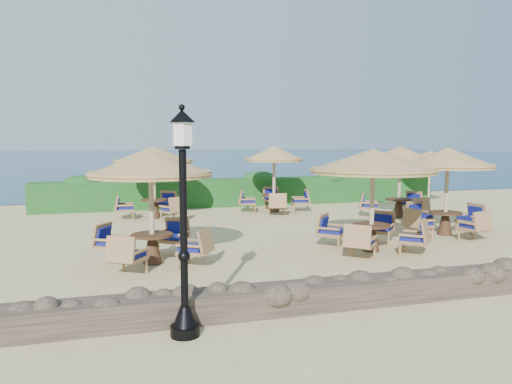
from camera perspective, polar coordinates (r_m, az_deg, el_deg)
name	(u,v)px	position (r m, az deg, el deg)	size (l,w,h in m)	color
ground	(311,235)	(15.34, 6.30, -4.88)	(120.00, 120.00, 0.00)	tan
sea	(148,157)	(84.17, -12.20, 3.90)	(160.00, 160.00, 0.00)	navy
hedge	(249,192)	(22.01, -0.84, 0.04)	(18.00, 0.90, 1.20)	#154218
stone_wall	(439,284)	(10.00, 20.17, -9.84)	(15.00, 0.65, 0.44)	brown
lamp_post	(184,232)	(7.31, -8.27, -4.58)	(0.44, 0.44, 3.31)	black
extra_parasol	(430,156)	(23.46, 19.28, 3.91)	(2.30, 2.30, 2.41)	tan
cafe_set_0	(151,185)	(11.72, -11.91, 0.74)	(2.86, 2.86, 2.65)	tan
cafe_set_1	(373,177)	(13.12, 13.19, 1.63)	(3.25, 3.25, 2.65)	tan
cafe_set_2	(447,176)	(16.06, 20.99, 1.73)	(2.88, 2.88, 2.65)	tan
cafe_set_3	(154,166)	(18.60, -11.62, 2.93)	(2.88, 2.88, 2.65)	tan
cafe_set_4	(274,170)	(19.85, 2.08, 2.48)	(2.88, 2.88, 2.65)	tan
cafe_set_5	(400,168)	(19.12, 16.12, 2.70)	(2.77, 2.72, 2.65)	tan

